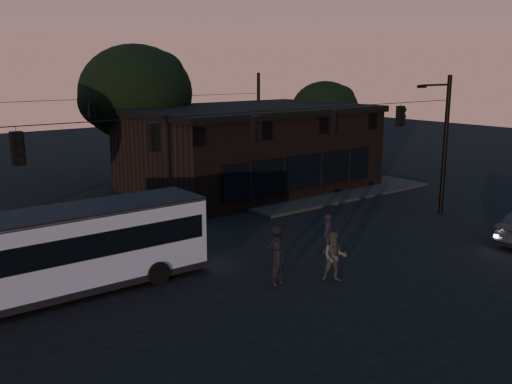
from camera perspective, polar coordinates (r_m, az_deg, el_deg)
ground at (r=20.87m, az=6.97°, el=-9.94°), size 120.00×120.00×0.00m
sidewalk_far_right at (r=38.52m, az=4.68°, el=0.63°), size 14.00×10.00×0.15m
building at (r=37.62m, az=-0.66°, el=4.46°), size 15.40×10.41×5.40m
tree_behind at (r=39.72m, az=-11.94°, el=9.67°), size 7.60×7.60×9.43m
tree_right at (r=44.89m, az=6.90°, el=8.14°), size 5.20×5.20×6.86m
signal_rig_near at (r=22.55m, az=0.00°, el=3.60°), size 26.24×0.30×7.50m
signal_rig_far at (r=36.38m, az=-16.01°, el=6.09°), size 26.24×0.30×7.50m
bus at (r=21.09m, az=-19.19°, el=-5.39°), size 10.84×2.80×3.04m
pedestrian_a at (r=21.19m, az=2.24°, el=-7.13°), size 0.61×0.42×1.64m
pedestrian_b at (r=21.66m, az=7.86°, el=-6.44°), size 1.17×1.14×1.89m
pedestrian_c at (r=24.93m, az=7.21°, el=-4.13°), size 1.05×0.91×1.70m
pedestrian_d at (r=23.52m, az=2.10°, el=-5.26°), size 1.09×0.76×1.54m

